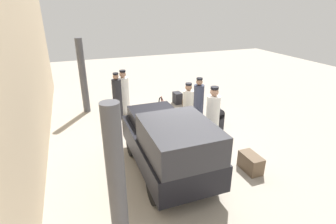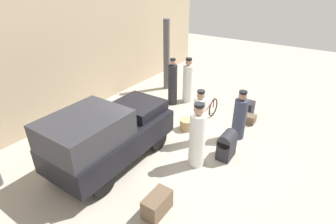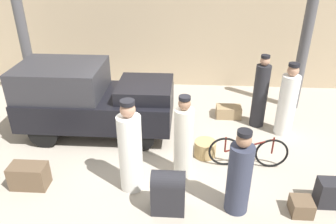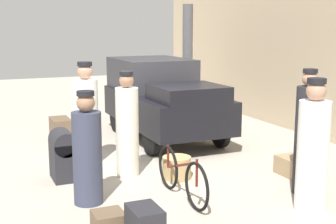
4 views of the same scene
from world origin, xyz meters
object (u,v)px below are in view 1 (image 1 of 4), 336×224
at_px(bicycle, 165,109).
at_px(porter_standing_middle, 124,94).
at_px(trunk_wicker_pale, 187,103).
at_px(porter_lifting_near_truck, 117,98).
at_px(porter_with_bicycle, 213,116).
at_px(porter_carrying_trunk, 188,109).
at_px(trunk_large_brown, 251,163).
at_px(suitcase_tan_flat, 177,98).
at_px(conductor_in_dark_uniform, 199,99).
at_px(truck, 169,143).
at_px(trunk_barrel_dark, 216,117).
at_px(wicker_basket, 165,122).
at_px(suitcase_small_leather, 112,123).

xyz_separation_m(bicycle, porter_standing_middle, (1.07, 1.42, 0.47)).
bearing_deg(trunk_wicker_pale, bicycle, 119.29).
relative_size(bicycle, porter_lifting_near_truck, 0.88).
height_order(porter_with_bicycle, porter_carrying_trunk, porter_with_bicycle).
height_order(porter_lifting_near_truck, trunk_large_brown, porter_lifting_near_truck).
bearing_deg(suitcase_tan_flat, trunk_wicker_pale, -155.59).
distance_m(porter_with_bicycle, trunk_wicker_pale, 3.15).
bearing_deg(porter_standing_middle, conductor_in_dark_uniform, -118.36).
distance_m(truck, porter_standing_middle, 4.67).
bearing_deg(porter_lifting_near_truck, bicycle, -105.85).
xyz_separation_m(bicycle, trunk_wicker_pale, (0.73, -1.31, -0.20)).
xyz_separation_m(truck, porter_carrying_trunk, (2.25, -1.57, -0.13)).
bearing_deg(trunk_barrel_dark, bicycle, 41.20).
distance_m(wicker_basket, porter_lifting_near_truck, 2.13).
bearing_deg(bicycle, conductor_in_dark_uniform, -106.63).
relative_size(porter_with_bicycle, porter_carrying_trunk, 1.06).
height_order(wicker_basket, porter_with_bicycle, porter_with_bicycle).
height_order(wicker_basket, conductor_in_dark_uniform, conductor_in_dark_uniform).
relative_size(truck, wicker_basket, 7.54).
xyz_separation_m(porter_lifting_near_truck, suitcase_tan_flat, (0.78, -2.85, -0.60)).
bearing_deg(truck, wicker_basket, -17.98).
bearing_deg(suitcase_tan_flat, porter_carrying_trunk, 165.22).
bearing_deg(trunk_wicker_pale, porter_carrying_trunk, 155.44).
distance_m(suitcase_small_leather, suitcase_tan_flat, 3.54).
xyz_separation_m(bicycle, porter_lifting_near_truck, (0.51, 1.79, 0.51)).
bearing_deg(trunk_barrel_dark, trunk_wicker_pale, 1.66).
height_order(wicker_basket, porter_standing_middle, porter_standing_middle).
bearing_deg(porter_standing_middle, suitcase_tan_flat, -85.03).
relative_size(bicycle, suitcase_small_leather, 2.49).
relative_size(truck, conductor_in_dark_uniform, 2.22).
relative_size(porter_with_bicycle, suitcase_small_leather, 2.81).
bearing_deg(porter_standing_middle, suitcase_small_leather, 149.11).
height_order(porter_standing_middle, trunk_wicker_pale, porter_standing_middle).
height_order(truck, porter_carrying_trunk, porter_carrying_trunk).
relative_size(porter_standing_middle, trunk_large_brown, 2.59).
xyz_separation_m(porter_standing_middle, porter_with_bicycle, (-3.37, -2.23, 0.02)).
bearing_deg(trunk_large_brown, conductor_in_dark_uniform, -5.24).
relative_size(conductor_in_dark_uniform, trunk_barrel_dark, 1.96).
distance_m(truck, trunk_wicker_pale, 5.06).
bearing_deg(suitcase_small_leather, wicker_basket, -110.65).
bearing_deg(suitcase_tan_flat, trunk_large_brown, 178.55).
distance_m(trunk_wicker_pale, suitcase_small_leather, 3.59).
height_order(wicker_basket, porter_lifting_near_truck, porter_lifting_near_truck).
xyz_separation_m(wicker_basket, porter_with_bicycle, (-1.43, -1.13, 0.66)).
height_order(conductor_in_dark_uniform, porter_with_bicycle, porter_with_bicycle).
xyz_separation_m(trunk_large_brown, suitcase_small_leather, (4.09, 3.08, -0.09)).
bearing_deg(trunk_wicker_pale, porter_lifting_near_truck, 94.13).
relative_size(porter_lifting_near_truck, porter_with_bicycle, 1.01).
relative_size(trunk_wicker_pale, suitcase_small_leather, 0.55).
relative_size(truck, bicycle, 2.17).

